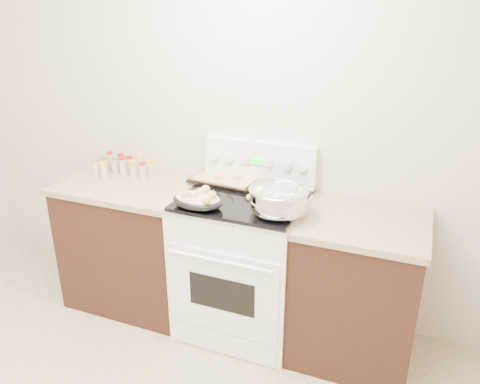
% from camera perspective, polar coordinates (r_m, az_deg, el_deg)
% --- Properties ---
extents(counter_left, '(0.93, 0.67, 0.92)m').
position_cam_1_polar(counter_left, '(3.45, -12.57, -5.99)').
color(counter_left, black).
rests_on(counter_left, ground).
extents(counter_right, '(0.73, 0.67, 0.92)m').
position_cam_1_polar(counter_right, '(2.96, 13.96, -11.32)').
color(counter_right, black).
rests_on(counter_right, ground).
extents(kitchen_range, '(0.78, 0.73, 1.22)m').
position_cam_1_polar(kitchen_range, '(3.08, 0.38, -8.45)').
color(kitchen_range, white).
rests_on(kitchen_range, ground).
extents(mixing_bowl, '(0.34, 0.34, 0.20)m').
position_cam_1_polar(mixing_bowl, '(2.64, 4.73, -1.08)').
color(mixing_bowl, silver).
rests_on(mixing_bowl, kitchen_range).
extents(roasting_pan, '(0.34, 0.26, 0.12)m').
position_cam_1_polar(roasting_pan, '(2.74, -5.14, -0.91)').
color(roasting_pan, black).
rests_on(roasting_pan, kitchen_range).
extents(baking_sheet, '(0.47, 0.35, 0.06)m').
position_cam_1_polar(baking_sheet, '(3.14, -1.64, 1.69)').
color(baking_sheet, black).
rests_on(baking_sheet, kitchen_range).
extents(wooden_spoon, '(0.20, 0.21, 0.04)m').
position_cam_1_polar(wooden_spoon, '(2.87, 1.96, -0.57)').
color(wooden_spoon, tan).
rests_on(wooden_spoon, kitchen_range).
extents(blue_ladle, '(0.22, 0.18, 0.09)m').
position_cam_1_polar(blue_ladle, '(2.70, 4.44, -1.60)').
color(blue_ladle, '#9BCEE7').
rests_on(blue_ladle, kitchen_range).
extents(spice_jars, '(0.39, 0.24, 0.13)m').
position_cam_1_polar(spice_jars, '(3.43, -14.27, 3.13)').
color(spice_jars, '#BFB28C').
rests_on(spice_jars, counter_left).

